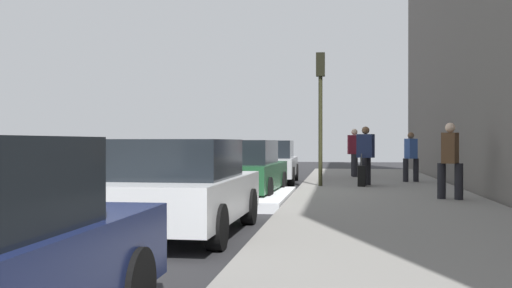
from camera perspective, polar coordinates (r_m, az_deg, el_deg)
ground_plane at (r=15.68m, az=-0.13°, el=-5.17°), size 56.00×56.00×0.00m
sidewalk at (r=15.56m, az=12.04°, el=-4.94°), size 28.00×4.60×0.15m
lane_stripe_centre at (r=16.44m, az=-11.28°, el=-4.91°), size 28.00×0.14×0.01m
snow_bank_curb at (r=14.53m, az=2.02°, el=-5.16°), size 4.55×0.56×0.22m
parked_car_white at (r=9.56m, az=-7.05°, el=-4.09°), size 4.22×1.95×1.51m
parked_car_green at (r=15.49m, az=-1.30°, el=-2.43°), size 4.28×2.01×1.51m
parked_car_silver at (r=21.26m, az=1.29°, el=-1.70°), size 4.50×1.99×1.51m
pedestrian_burgundy_coat at (r=23.00m, az=9.33°, el=-0.67°), size 0.59×0.52×1.81m
pedestrian_blue_coat at (r=20.43m, az=14.49°, el=-1.05°), size 0.50×0.52×1.63m
pedestrian_navy_coat at (r=18.50m, az=10.36°, el=-0.93°), size 0.56×0.56×1.78m
pedestrian_brown_coat at (r=14.49m, az=17.95°, el=-1.31°), size 0.55×0.55×1.76m
traffic_light_pole at (r=18.13m, az=6.14°, el=4.63°), size 0.35×0.26×3.98m
rolling_suitcase at (r=18.03m, az=9.98°, el=-3.00°), size 0.34×0.22×0.97m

